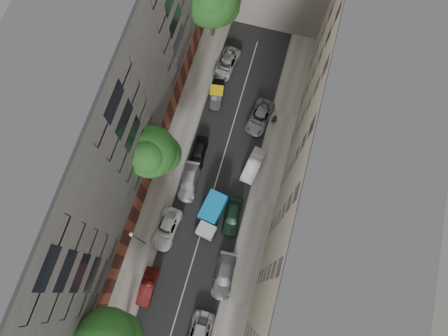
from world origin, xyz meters
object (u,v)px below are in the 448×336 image
(car_right_2, at_px, (232,216))
(car_right_3, at_px, (253,165))
(car_right_4, at_px, (260,117))
(car_left_5, at_px, (217,94))
(tree_far, at_px, (212,2))
(car_left_6, at_px, (226,64))
(car_left_2, at_px, (166,229))
(tarp_truck, at_px, (211,214))
(lamp_post, at_px, (137,238))
(car_left_4, at_px, (198,152))
(pedestrian, at_px, (274,119))
(car_left_3, at_px, (189,182))
(tree_mid, at_px, (151,153))
(car_right_1, at_px, (224,276))
(car_left_1, at_px, (148,287))

(car_right_2, distance_m, car_right_3, 6.25)
(car_right_4, bearing_deg, car_right_2, -81.94)
(car_left_5, relative_size, tree_far, 0.41)
(car_left_6, bearing_deg, car_right_2, -65.30)
(car_left_2, bearing_deg, car_right_3, 56.11)
(tarp_truck, height_order, lamp_post, lamp_post)
(car_left_4, height_order, car_left_5, car_left_4)
(pedestrian, bearing_deg, car_left_3, 37.18)
(car_left_6, height_order, tree_mid, tree_mid)
(tree_far, xyz_separation_m, pedestrian, (10.10, -9.52, -5.21))
(car_left_4, distance_m, tree_far, 16.82)
(car_right_1, height_order, car_right_3, car_right_1)
(car_left_4, height_order, car_right_2, car_right_2)
(car_left_5, bearing_deg, car_right_2, -76.17)
(car_right_2, distance_m, car_right_4, 12.08)
(tree_far, bearing_deg, car_left_1, -86.30)
(car_left_3, xyz_separation_m, car_right_3, (6.36, 3.80, 0.04))
(car_left_4, height_order, pedestrian, pedestrian)
(tarp_truck, relative_size, tree_far, 0.54)
(car_left_5, bearing_deg, car_right_1, -80.64)
(car_left_5, height_order, car_right_3, car_right_3)
(tree_far, bearing_deg, car_right_1, -71.69)
(car_right_3, xyz_separation_m, tree_mid, (-9.84, -3.41, 5.72))
(car_left_2, height_order, tree_mid, tree_mid)
(car_right_2, bearing_deg, car_right_4, 86.71)
(car_right_4, height_order, pedestrian, pedestrian)
(car_right_2, bearing_deg, car_right_1, -85.94)
(car_right_2, xyz_separation_m, tree_mid, (-9.08, 2.79, 5.69))
(car_left_4, xyz_separation_m, car_right_1, (6.40, -12.20, 0.03))
(tree_mid, xyz_separation_m, tree_far, (0.68, 18.82, -0.12))
(tree_far, bearing_deg, car_left_3, -81.70)
(car_right_1, bearing_deg, pedestrian, 83.23)
(car_left_2, height_order, car_right_1, car_right_1)
(car_left_3, bearing_deg, car_right_3, 26.41)
(car_right_3, xyz_separation_m, tree_far, (-9.16, 15.40, 5.61))
(car_right_4, relative_size, tree_far, 0.51)
(car_left_3, distance_m, car_right_2, 6.09)
(car_left_6, xyz_separation_m, car_right_4, (5.60, -5.76, -0.00))
(car_right_4, distance_m, pedestrian, 1.75)
(car_left_2, relative_size, tree_far, 0.50)
(car_right_1, bearing_deg, car_right_2, 93.40)
(car_left_6, distance_m, lamp_post, 23.51)
(car_left_2, bearing_deg, car_left_4, 88.44)
(car_right_3, bearing_deg, car_left_3, -139.52)
(car_left_1, distance_m, car_right_4, 22.34)
(car_left_1, distance_m, car_left_6, 27.18)
(car_left_6, bearing_deg, tree_mid, -95.74)
(car_left_5, distance_m, car_right_3, 9.76)
(car_left_5, relative_size, tree_mid, 0.42)
(car_right_1, distance_m, tree_mid, 14.53)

